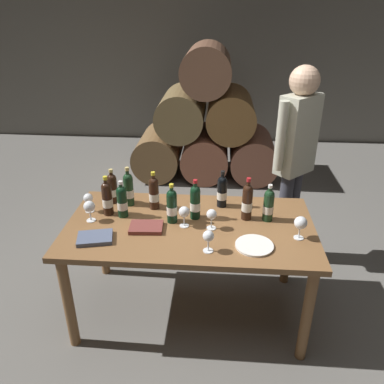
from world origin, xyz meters
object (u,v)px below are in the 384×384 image
wine_glass_2 (88,199)px  tasting_notebook (95,238)px  wine_bottle_0 (172,206)px  sommelier_presenting (296,150)px  wine_bottle_1 (112,188)px  wine_bottle_2 (247,202)px  wine_bottle_4 (268,205)px  wine_glass_5 (184,213)px  wine_glass_1 (89,207)px  serving_plate (254,245)px  dining_table (190,236)px  wine_glass_0 (212,215)px  wine_glass_3 (301,223)px  wine_bottle_3 (129,189)px  wine_bottle_8 (122,201)px  wine_glass_4 (208,237)px  leather_ledger (146,227)px  wine_bottle_5 (195,202)px  wine_bottle_9 (107,198)px  wine_bottle_6 (222,191)px  wine_bottle_7 (154,193)px

wine_glass_2 → tasting_notebook: size_ratio=0.65×
wine_bottle_0 → sommelier_presenting: size_ratio=0.17×
wine_bottle_1 → wine_bottle_2: bearing=-9.8°
wine_bottle_4 → wine_glass_5: 0.59m
wine_bottle_2 → tasting_notebook: (-0.98, -0.34, -0.12)m
wine_glass_1 → serving_plate: size_ratio=0.64×
dining_table → wine_bottle_1: (-0.60, 0.28, 0.21)m
wine_glass_0 → wine_glass_3: bearing=-7.6°
wine_bottle_1 → sommelier_presenting: (1.41, 0.47, 0.16)m
wine_bottle_3 → wine_bottle_8: size_ratio=1.11×
wine_glass_4 → wine_bottle_8: bearing=148.2°
wine_bottle_1 → wine_bottle_8: 0.24m
wine_glass_2 → serving_plate: (1.17, -0.36, -0.09)m
wine_glass_3 → wine_glass_5: (-0.75, 0.09, -0.01)m
wine_glass_4 → leather_ledger: wine_glass_4 is taller
wine_bottle_1 → wine_bottle_5: size_ratio=0.92×
wine_glass_5 → wine_bottle_5: bearing=61.0°
wine_bottle_3 → wine_bottle_9: 0.19m
wine_glass_1 → tasting_notebook: (0.10, -0.23, -0.09)m
wine_bottle_9 → wine_glass_4: (0.73, -0.40, -0.03)m
wine_bottle_0 → serving_plate: size_ratio=1.20×
wine_bottle_3 → wine_bottle_6: bearing=2.5°
dining_table → wine_bottle_2: size_ratio=5.43×
wine_bottle_1 → wine_bottle_6: wine_bottle_6 is taller
dining_table → wine_bottle_4: size_ratio=6.24×
wine_glass_0 → dining_table: bearing=165.5°
wine_bottle_4 → wine_bottle_6: wine_bottle_6 is taller
wine_bottle_6 → wine_bottle_8: 0.73m
wine_bottle_3 → tasting_notebook: wine_bottle_3 is taller
tasting_notebook → wine_glass_1: bearing=100.4°
sommelier_presenting → serving_plate: bearing=-111.3°
dining_table → wine_glass_4: wine_glass_4 is taller
wine_bottle_1 → wine_bottle_7: 0.33m
wine_glass_2 → wine_bottle_9: bearing=-9.9°
wine_glass_4 → wine_glass_1: bearing=160.1°
wine_bottle_5 → leather_ledger: wine_bottle_5 is taller
wine_bottle_0 → leather_ledger: size_ratio=1.31×
wine_bottle_8 → wine_glass_2: wine_bottle_8 is taller
wine_bottle_0 → wine_glass_2: wine_bottle_0 is taller
tasting_notebook → wine_glass_3: bearing=-7.8°
wine_bottle_0 → sommelier_presenting: (0.93, 0.72, 0.16)m
wine_bottle_0 → wine_bottle_6: size_ratio=1.02×
wine_bottle_6 → wine_bottle_7: (-0.49, -0.07, 0.00)m
wine_bottle_7 → wine_bottle_3: bearing=168.9°
wine_bottle_4 → wine_glass_5: (-0.57, -0.13, -0.01)m
wine_bottle_6 → wine_glass_5: (-0.25, -0.31, -0.02)m
wine_bottle_3 → leather_ledger: 0.40m
wine_bottle_6 → wine_bottle_3: bearing=-177.5°
wine_glass_3 → tasting_notebook: 1.32m
wine_bottle_8 → wine_bottle_9: size_ratio=0.93×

